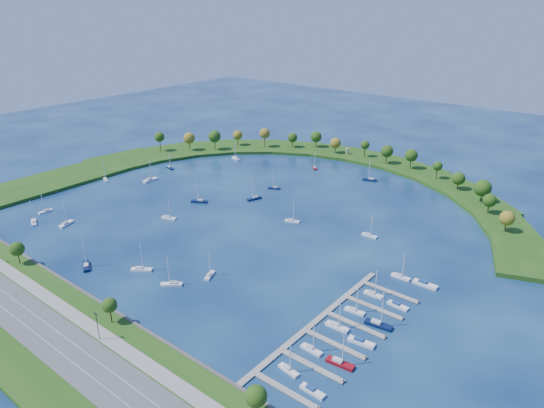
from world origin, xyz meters
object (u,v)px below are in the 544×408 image
Objects in this scene: docked_boat_0 at (289,369)px; docked_boat_5 at (361,342)px; dock_system at (334,329)px; moored_boat_2 at (315,167)px; docked_boat_11 at (425,284)px; moored_boat_5 at (66,223)px; moored_boat_17 at (150,179)px; docked_boat_8 at (373,294)px; moored_boat_6 at (370,179)px; moored_boat_8 at (236,158)px; harbor_tower at (347,151)px; docked_boat_7 at (378,324)px; moored_boat_4 at (254,198)px; docked_boat_4 at (337,326)px; docked_boat_2 at (311,349)px; moored_boat_10 at (369,235)px; moored_boat_1 at (199,201)px; moored_boat_7 at (274,188)px; docked_boat_3 at (340,362)px; moored_boat_14 at (106,179)px; docked_boat_9 at (398,305)px; moored_boat_9 at (169,217)px; docked_boat_1 at (312,391)px; moored_boat_12 at (45,211)px; moored_boat_11 at (141,269)px; moored_boat_15 at (170,167)px; moored_boat_16 at (34,222)px; moored_boat_18 at (172,284)px; moored_boat_3 at (86,265)px; moored_boat_0 at (210,275)px; docked_boat_10 at (401,276)px; moored_boat_13 at (292,220)px; docked_boat_6 at (355,310)px.

docked_boat_0 reaches higher than docked_boat_5.
docked_boat_5 is (10.67, -0.65, 0.32)m from dock_system.
docked_boat_11 is at bearing -172.12° from moored_boat_2.
moored_boat_2 is 157.45m from moored_boat_5.
docked_boat_8 is (168.21, -28.10, -0.10)m from moored_boat_17.
moored_boat_8 is at bearing -10.00° from moored_boat_6.
docked_boat_7 reaches higher than harbor_tower.
docked_boat_8 is at bearing 83.30° from moored_boat_4.
moored_boat_6 is 1.03× the size of docked_boat_4.
docked_boat_2 is (157.67, -135.10, -0.03)m from moored_boat_8.
moored_boat_10 reaches higher than docked_boat_11.
moored_boat_1 reaches higher than moored_boat_7.
docked_boat_3 reaches higher than docked_boat_4.
docked_boat_3 reaches higher than moored_boat_14.
docked_boat_9 is at bearing -53.46° from harbor_tower.
moored_boat_5 is 1.00× the size of moored_boat_6.
moored_boat_10 is at bearing 7.94° from moored_boat_9.
moored_boat_8 is 225.16m from docked_boat_1.
moored_boat_5 is 1.20× the size of docked_boat_0.
moored_boat_12 is at bearing 66.37° from moored_boat_5.
docked_boat_1 is at bearing -69.45° from dock_system.
moored_boat_11 is 120.48m from moored_boat_14.
harbor_tower is at bearing 114.37° from docked_boat_3.
moored_boat_1 is 64.75m from moored_boat_15.
moored_boat_16 is at bearing 179.75° from docked_boat_5.
moored_boat_17 is at bearing 174.60° from docked_boat_9.
moored_boat_12 is at bearing -164.89° from docked_boat_9.
moored_boat_9 is at bearing 164.10° from docked_boat_0.
docked_boat_1 is (75.25, -12.44, -0.33)m from moored_boat_18.
docked_boat_11 is (95.62, 62.57, -0.21)m from moored_boat_11.
moored_boat_7 reaches higher than docked_boat_1.
moored_boat_9 reaches higher than docked_boat_11.
moored_boat_3 is at bearing 175.56° from moored_boat_11.
moored_boat_5 is 1.15× the size of docked_boat_2.
moored_boat_5 is 1.04× the size of moored_boat_18.
moored_boat_17 is at bearing 157.08° from docked_boat_1.
moored_boat_7 is 1.14× the size of docked_boat_5.
moored_boat_10 is 168.04m from moored_boat_14.
docked_boat_8 reaches higher than moored_boat_0.
moored_boat_4 is 0.89× the size of docked_boat_7.
docked_boat_8 is at bearing 89.51° from dock_system.
moored_boat_18 is (35.41, -108.53, 0.05)m from moored_boat_7.
docked_boat_10 reaches higher than moored_boat_10.
harbor_tower is 0.35× the size of docked_boat_10.
moored_boat_5 is 1.06× the size of moored_boat_8.
moored_boat_14 is 211.85m from docked_boat_1.
docked_boat_1 is (125.60, -53.48, -0.30)m from moored_boat_9.
moored_boat_4 reaches higher than moored_boat_9.
docked_boat_7 is at bearing -55.67° from moored_boat_13.
docked_boat_6 is (98.46, -59.17, -0.04)m from moored_boat_4.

